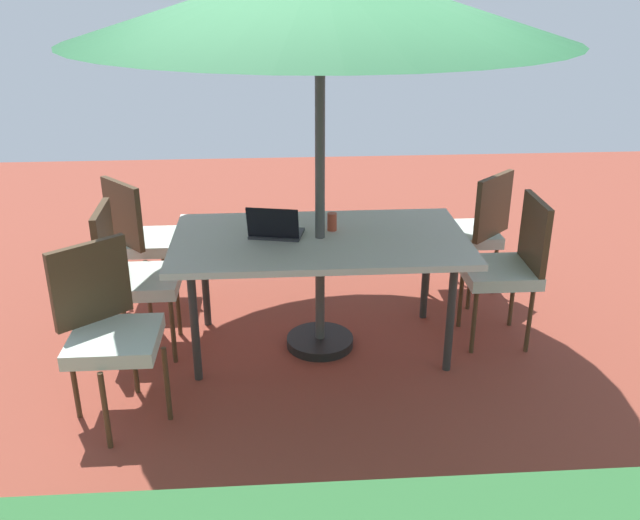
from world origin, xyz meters
name	(u,v)px	position (x,y,z in m)	size (l,w,h in m)	color
ground_plane	(320,346)	(0.00, 0.00, -0.01)	(10.00, 10.00, 0.02)	brown
dining_table	(320,245)	(0.00, 0.00, 0.71)	(1.83, 1.00, 0.77)	silver
patio_umbrella	(320,1)	(0.00, 0.00, 2.14)	(2.81, 2.81, 2.36)	#4C4C4C
chair_east	(132,272)	(1.18, -0.03, 0.55)	(0.47, 0.46, 0.98)	silver
chair_southwest	(473,228)	(-1.17, -0.67, 0.55)	(0.59, 0.59, 0.98)	silver
chair_northeast	(108,326)	(1.18, 0.68, 0.55)	(0.58, 0.58, 0.98)	silver
chair_southeast	(144,236)	(1.21, -0.67, 0.55)	(0.59, 0.58, 0.98)	silver
chair_west	(508,263)	(-1.22, -0.01, 0.55)	(0.47, 0.46, 0.98)	silver
laptop	(275,230)	(0.28, -0.02, 0.82)	(0.37, 0.31, 0.21)	#2D2D33
cup	(332,222)	(-0.09, -0.12, 0.83)	(0.06, 0.06, 0.11)	#CC4C33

